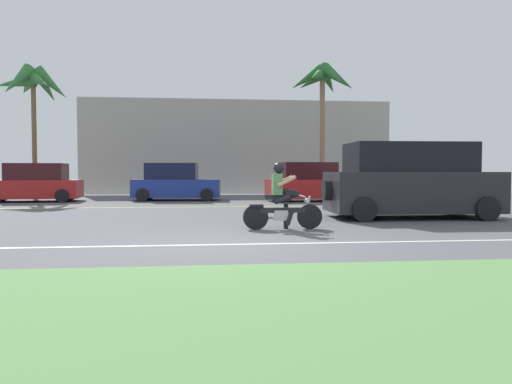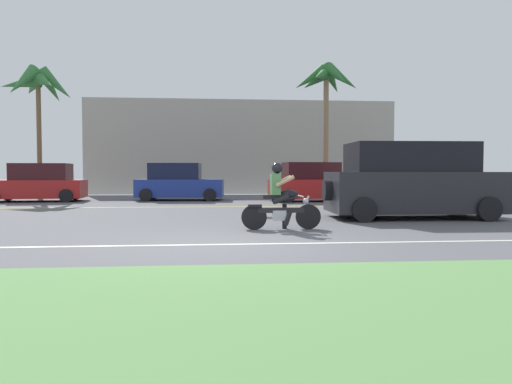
# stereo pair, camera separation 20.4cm
# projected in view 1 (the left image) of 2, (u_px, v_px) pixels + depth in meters

# --- Properties ---
(ground) EXTENTS (56.00, 30.00, 0.04)m
(ground) POSITION_uv_depth(u_px,v_px,m) (227.00, 226.00, 11.45)
(ground) COLOR #545459
(grass_median) EXTENTS (56.00, 3.80, 0.06)m
(grass_median) POSITION_uv_depth(u_px,v_px,m) (262.00, 307.00, 4.39)
(grass_median) COLOR #5B8C4C
(grass_median) RESTS_ON ground
(lane_line_near) EXTENTS (50.40, 0.12, 0.01)m
(lane_line_near) POSITION_uv_depth(u_px,v_px,m) (235.00, 244.00, 8.39)
(lane_line_near) COLOR silver
(lane_line_near) RESTS_ON ground
(lane_line_far) EXTENTS (50.40, 0.12, 0.01)m
(lane_line_far) POSITION_uv_depth(u_px,v_px,m) (219.00, 207.00, 17.40)
(lane_line_far) COLOR yellow
(lane_line_far) RESTS_ON ground
(motorcyclist) EXTENTS (1.77, 0.58, 1.48)m
(motorcyclist) POSITION_uv_depth(u_px,v_px,m) (282.00, 201.00, 10.56)
(motorcyclist) COLOR black
(motorcyclist) RESTS_ON ground
(suv_nearby) EXTENTS (4.77, 2.33, 2.07)m
(suv_nearby) POSITION_uv_depth(u_px,v_px,m) (410.00, 182.00, 13.22)
(suv_nearby) COLOR #232328
(suv_nearby) RESTS_ON ground
(parked_car_0) EXTENTS (4.09, 2.25, 1.64)m
(parked_car_0) POSITION_uv_depth(u_px,v_px,m) (33.00, 184.00, 20.42)
(parked_car_0) COLOR #AD1E1E
(parked_car_0) RESTS_ON ground
(parked_car_1) EXTENTS (3.93, 2.13, 1.67)m
(parked_car_1) POSITION_uv_depth(u_px,v_px,m) (176.00, 183.00, 21.38)
(parked_car_1) COLOR navy
(parked_car_1) RESTS_ON ground
(parked_car_2) EXTENTS (4.08, 2.12, 1.68)m
(parked_car_2) POSITION_uv_depth(u_px,v_px,m) (311.00, 183.00, 20.78)
(parked_car_2) COLOR #AD1E1E
(parked_car_2) RESTS_ON ground
(palm_tree_0) EXTENTS (3.37, 3.13, 6.18)m
(palm_tree_0) POSITION_uv_depth(u_px,v_px,m) (33.00, 86.00, 21.95)
(palm_tree_0) COLOR brown
(palm_tree_0) RESTS_ON ground
(palm_tree_1) EXTENTS (3.42, 3.26, 6.65)m
(palm_tree_1) POSITION_uv_depth(u_px,v_px,m) (322.00, 83.00, 23.62)
(palm_tree_1) COLOR #846B4C
(palm_tree_1) RESTS_ON ground
(building_far) EXTENTS (17.91, 4.00, 5.42)m
(building_far) POSITION_uv_depth(u_px,v_px,m) (236.00, 148.00, 29.36)
(building_far) COLOR #A8A399
(building_far) RESTS_ON ground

